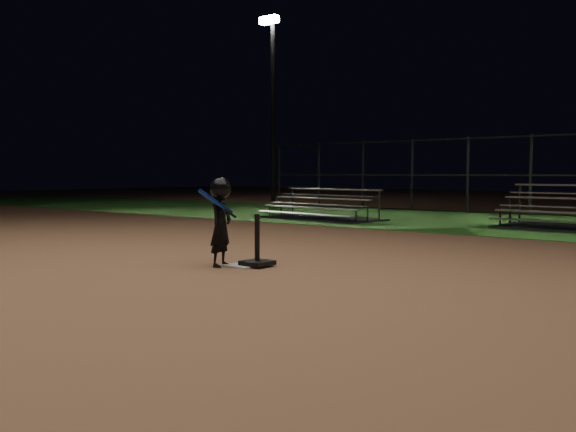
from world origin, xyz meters
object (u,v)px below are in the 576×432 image
object	(u,v)px
home_plate	(244,265)
batting_tee	(257,256)
bleacher_left	(321,213)
child_batter	(221,220)
light_pole_left	(272,93)

from	to	relation	value
home_plate	batting_tee	world-z (taller)	batting_tee
home_plate	bleacher_left	world-z (taller)	bleacher_left
batting_tee	child_batter	distance (m)	0.72
home_plate	bleacher_left	size ratio (longest dim) A/B	0.12
batting_tee	bleacher_left	world-z (taller)	bleacher_left
home_plate	child_batter	distance (m)	0.72
home_plate	batting_tee	xyz separation A→B (m)	(0.18, 0.09, 0.14)
batting_tee	bleacher_left	size ratio (longest dim) A/B	0.19
home_plate	batting_tee	distance (m)	0.24
bleacher_left	light_pole_left	distance (m)	11.60
batting_tee	light_pole_left	world-z (taller)	light_pole_left
batting_tee	child_batter	bearing A→B (deg)	-141.97
batting_tee	child_batter	world-z (taller)	child_batter
home_plate	batting_tee	bearing A→B (deg)	25.53
child_batter	light_pole_left	xyz separation A→B (m)	(-11.78, 15.17, 4.29)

